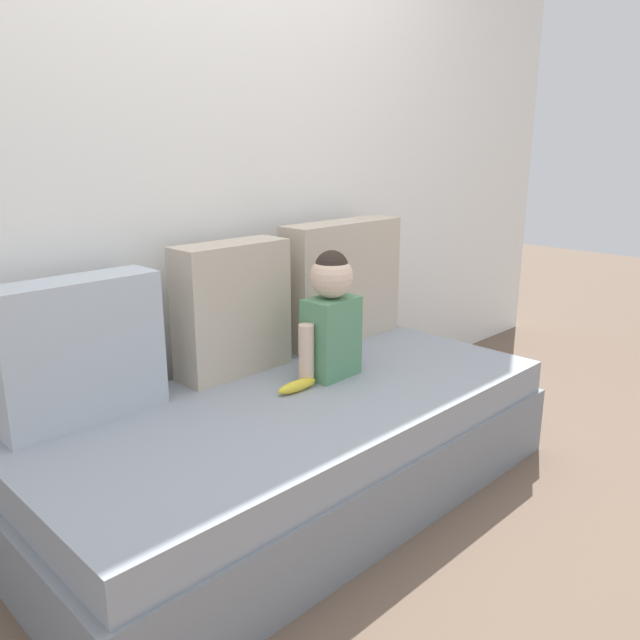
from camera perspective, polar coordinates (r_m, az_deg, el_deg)
ground_plane at (r=2.40m, az=-2.00°, el=-15.43°), size 12.00×12.00×0.00m
back_wall at (r=2.51m, az=-11.71°, el=16.11°), size 5.12×0.10×2.54m
couch at (r=2.31m, az=-2.05°, el=-11.33°), size 1.92×0.89×0.39m
throw_pillow_left at (r=2.11m, az=-20.73°, el=-2.54°), size 0.51×0.16×0.45m
throw_pillow_center at (r=2.40m, az=-7.83°, el=1.01°), size 0.44×0.16×0.49m
throw_pillow_right at (r=2.78m, az=1.96°, el=3.47°), size 0.59×0.16×0.52m
toddler at (r=2.33m, az=1.02°, el=0.51°), size 0.31×0.16×0.47m
banana at (r=2.25m, az=-2.05°, el=-5.90°), size 0.17×0.05×0.04m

